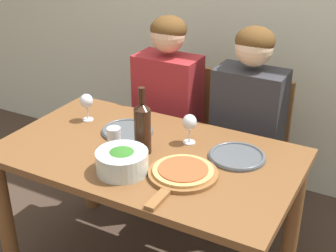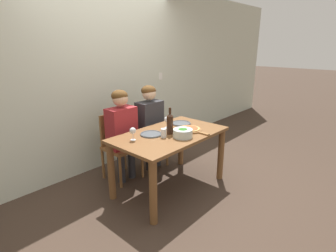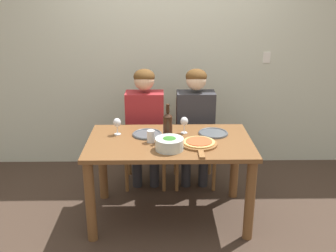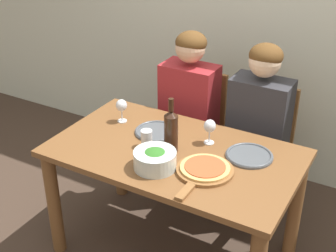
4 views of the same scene
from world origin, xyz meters
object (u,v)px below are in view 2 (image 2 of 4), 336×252
(chair_left, at_px, (118,143))
(pizza_on_board, at_px, (190,129))
(chair_right, at_px, (146,134))
(wine_bottle, at_px, (170,123))
(dinner_plate_right, at_px, (181,123))
(wine_glass_right, at_px, (167,120))
(water_tumbler, at_px, (164,133))
(broccoli_bowl, at_px, (183,133))
(person_man, at_px, (150,119))
(dinner_plate_left, at_px, (151,134))
(person_woman, at_px, (122,127))
(wine_glass_left, at_px, (133,131))

(chair_left, bearing_deg, pizza_on_board, -60.39)
(chair_right, xyz_separation_m, wine_bottle, (-0.29, -0.74, 0.39))
(chair_right, distance_m, dinner_plate_right, 0.65)
(chair_right, xyz_separation_m, dinner_plate_right, (0.12, -0.58, 0.26))
(dinner_plate_right, height_order, wine_glass_right, wine_glass_right)
(wine_glass_right, height_order, water_tumbler, wine_glass_right)
(broccoli_bowl, relative_size, water_tumbler, 2.19)
(chair_left, bearing_deg, chair_right, 0.00)
(person_man, relative_size, pizza_on_board, 2.77)
(dinner_plate_left, height_order, water_tumbler, water_tumbler)
(chair_right, height_order, person_woman, person_woman)
(chair_right, height_order, wine_glass_right, wine_glass_right)
(pizza_on_board, distance_m, water_tumbler, 0.41)
(chair_right, xyz_separation_m, broccoli_bowl, (-0.28, -0.93, 0.30))
(dinner_plate_left, xyz_separation_m, pizza_on_board, (0.44, -0.24, 0.01))
(dinner_plate_right, bearing_deg, broccoli_bowl, -138.68)
(chair_right, relative_size, water_tumbler, 8.51)
(wine_bottle, height_order, wine_glass_left, wine_bottle)
(dinner_plate_right, relative_size, wine_glass_right, 1.75)
(water_tumbler, bearing_deg, broccoli_bowl, -46.67)
(person_woman, relative_size, water_tumbler, 11.78)
(water_tumbler, bearing_deg, wine_bottle, 11.38)
(wine_glass_left, bearing_deg, broccoli_bowl, -37.67)
(person_man, xyz_separation_m, wine_glass_left, (-0.74, -0.47, 0.10))
(dinner_plate_right, bearing_deg, dinner_plate_left, -178.26)
(person_woman, relative_size, dinner_plate_right, 4.68)
(wine_bottle, height_order, dinner_plate_right, wine_bottle)
(person_woman, height_order, pizza_on_board, person_woman)
(chair_left, distance_m, dinner_plate_right, 0.90)
(pizza_on_board, bearing_deg, water_tumbler, 169.45)
(person_man, bearing_deg, chair_right, 90.00)
(person_woman, xyz_separation_m, broccoli_bowl, (0.23, -0.83, 0.05))
(person_woman, xyz_separation_m, wine_glass_left, (-0.22, -0.47, 0.10))
(wine_glass_right, bearing_deg, chair_left, 123.79)
(chair_left, xyz_separation_m, pizza_on_board, (0.48, -0.85, 0.27))
(dinner_plate_left, bearing_deg, pizza_on_board, -29.15)
(dinner_plate_right, xyz_separation_m, wine_glass_left, (-0.85, 0.00, 0.10))
(person_man, xyz_separation_m, broccoli_bowl, (-0.28, -0.83, 0.05))
(pizza_on_board, xyz_separation_m, wine_glass_left, (-0.70, 0.26, 0.09))
(person_man, xyz_separation_m, pizza_on_board, (-0.03, -0.74, 0.02))
(wine_glass_left, bearing_deg, person_woman, 64.63)
(chair_left, xyz_separation_m, wine_glass_left, (-0.22, -0.58, 0.36))
(chair_left, height_order, dinner_plate_right, chair_left)
(person_man, xyz_separation_m, dinner_plate_right, (0.12, -0.48, 0.01))
(broccoli_bowl, height_order, water_tumbler, broccoli_bowl)
(chair_left, height_order, wine_glass_right, wine_glass_right)
(wine_glass_right, distance_m, water_tumbler, 0.37)
(person_man, distance_m, wine_glass_left, 0.88)
(broccoli_bowl, distance_m, wine_glass_right, 0.41)
(chair_left, xyz_separation_m, person_man, (0.51, -0.11, 0.25))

